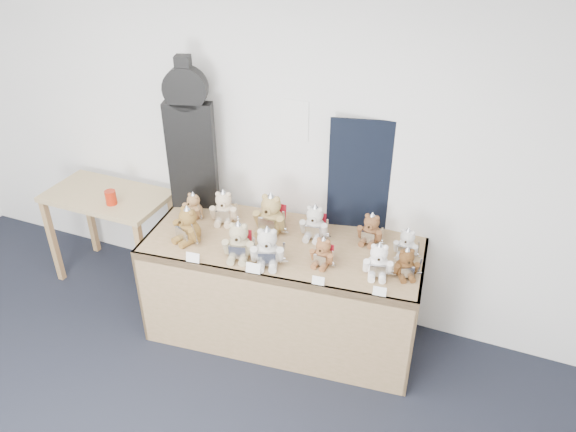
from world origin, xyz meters
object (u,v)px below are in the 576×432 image
at_px(teddy_front_far_left, 188,226).
at_px(teddy_back_left, 224,208).
at_px(teddy_back_end, 407,244).
at_px(red_cup, 111,198).
at_px(teddy_back_centre_left, 271,215).
at_px(teddy_back_right, 371,230).
at_px(teddy_back_centre_right, 315,223).
at_px(guitar_case, 190,137).
at_px(display_table, 281,269).
at_px(side_table, 109,208).
at_px(teddy_front_end, 406,264).
at_px(teddy_front_right, 323,253).
at_px(teddy_front_left, 239,242).
at_px(teddy_back_far_left, 194,207).
at_px(teddy_front_far_right, 378,261).
at_px(teddy_front_centre, 267,248).

bearing_deg(teddy_front_far_left, teddy_back_left, 89.88).
bearing_deg(teddy_back_end, red_cup, -173.71).
height_order(teddy_back_centre_left, teddy_back_right, teddy_back_centre_left).
bearing_deg(teddy_back_end, teddy_back_centre_right, -177.23).
bearing_deg(guitar_case, teddy_back_left, -40.03).
bearing_deg(display_table, teddy_back_centre_right, 49.29).
xyz_separation_m(teddy_front_far_left, teddy_back_centre_left, (0.50, 0.33, 0.02)).
bearing_deg(side_table, teddy_back_centre_left, 0.84).
xyz_separation_m(side_table, teddy_front_end, (2.50, -0.14, 0.22)).
xyz_separation_m(teddy_front_end, teddy_back_end, (-0.05, 0.23, 0.00)).
height_order(teddy_front_right, teddy_front_end, teddy_front_end).
distance_m(display_table, teddy_back_left, 0.63).
height_order(teddy_front_left, teddy_front_end, teddy_front_left).
distance_m(teddy_back_centre_right, teddy_back_right, 0.40).
height_order(teddy_back_centre_right, teddy_back_far_left, teddy_back_centre_right).
bearing_deg(teddy_back_right, display_table, -145.47).
distance_m(teddy_front_right, teddy_front_far_right, 0.37).
relative_size(side_table, red_cup, 8.59).
xyz_separation_m(teddy_front_right, teddy_front_end, (0.54, 0.08, 0.00)).
height_order(teddy_front_centre, teddy_back_right, teddy_front_centre).
relative_size(display_table, teddy_back_centre_left, 6.02).
relative_size(teddy_front_far_right, teddy_back_end, 1.14).
distance_m(display_table, teddy_back_far_left, 0.83).
relative_size(teddy_front_far_right, teddy_back_left, 0.94).
distance_m(red_cup, teddy_front_centre, 1.49).
bearing_deg(teddy_front_right, teddy_front_far_right, 7.62).
height_order(side_table, teddy_back_right, teddy_back_right).
height_order(teddy_front_right, teddy_back_far_left, teddy_front_right).
distance_m(guitar_case, teddy_front_left, 0.93).
relative_size(teddy_front_far_left, teddy_front_far_right, 1.12).
relative_size(side_table, teddy_front_end, 4.27).
xyz_separation_m(teddy_front_left, teddy_front_end, (1.10, 0.22, -0.03)).
xyz_separation_m(teddy_front_centre, teddy_back_centre_right, (0.18, 0.43, -0.01)).
height_order(teddy_front_far_left, teddy_back_far_left, teddy_front_far_left).
height_order(teddy_back_left, teddy_back_end, teddy_back_left).
xyz_separation_m(display_table, teddy_back_right, (0.56, 0.33, 0.28)).
xyz_separation_m(display_table, side_table, (-1.63, 0.17, 0.05)).
bearing_deg(side_table, teddy_front_end, -3.01).
bearing_deg(side_table, teddy_back_right, 4.34).
bearing_deg(teddy_back_centre_right, side_table, 177.06).
relative_size(teddy_front_left, teddy_back_centre_right, 1.08).
distance_m(display_table, guitar_case, 1.19).
bearing_deg(guitar_case, teddy_back_right, -16.92).
bearing_deg(red_cup, teddy_back_centre_left, 5.65).
relative_size(teddy_back_centre_right, teddy_back_far_left, 1.24).
bearing_deg(teddy_front_right, teddy_back_centre_right, 123.24).
relative_size(teddy_back_centre_right, teddy_back_right, 1.11).
bearing_deg(teddy_back_far_left, teddy_back_centre_right, 17.69).
distance_m(teddy_front_far_left, teddy_front_right, 0.99).
xyz_separation_m(teddy_front_far_left, teddy_front_far_right, (1.35, 0.12, -0.01)).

